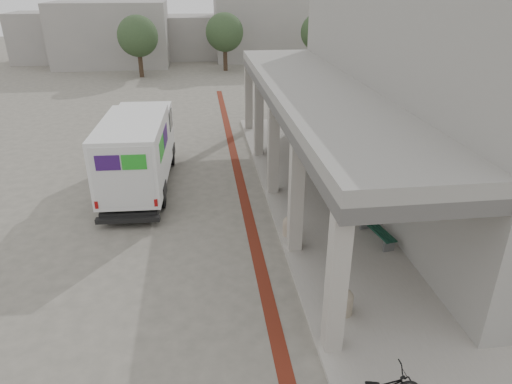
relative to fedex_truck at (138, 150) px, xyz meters
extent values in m
plane|color=#666157|center=(2.79, -5.70, -1.52)|extent=(120.00, 120.00, 0.00)
cube|color=#612013|center=(3.79, -3.70, -1.52)|extent=(0.35, 40.00, 0.01)
cube|color=#9A958A|center=(6.79, -5.70, -1.46)|extent=(4.40, 28.00, 0.12)
cube|color=gray|center=(10.14, -1.20, 1.98)|extent=(4.30, 17.00, 7.00)
cube|color=#555350|center=(6.39, -1.20, 1.98)|extent=(3.40, 16.90, 0.35)
cube|color=gray|center=(6.39, -1.20, 2.33)|extent=(3.40, 16.90, 0.35)
cube|color=gray|center=(-5.21, 28.30, 1.23)|extent=(10.00, 6.00, 5.50)
cube|color=gray|center=(1.79, 32.30, 0.48)|extent=(8.00, 6.00, 4.00)
cube|color=gray|center=(8.79, 30.30, 1.73)|extent=(9.00, 6.00, 6.50)
cube|color=gray|center=(-11.21, 31.30, 0.73)|extent=(7.00, 5.00, 4.50)
cylinder|color=#38281C|center=(-2.21, 22.30, -0.32)|extent=(0.36, 0.36, 2.40)
sphere|color=#2A3C23|center=(-2.21, 22.30, 1.68)|extent=(3.20, 3.20, 3.20)
cylinder|color=#38281C|center=(4.79, 24.30, -0.32)|extent=(0.36, 0.36, 2.40)
sphere|color=#2A3C23|center=(4.79, 24.30, 1.68)|extent=(3.20, 3.20, 3.20)
cylinder|color=#38281C|center=(12.79, 23.30, -0.32)|extent=(0.36, 0.36, 2.40)
sphere|color=#2A3C23|center=(12.79, 23.30, 1.68)|extent=(3.20, 3.20, 3.20)
cube|color=black|center=(0.00, -0.03, -1.17)|extent=(2.09, 6.23, 0.26)
cube|color=silver|center=(-0.03, -0.82, 0.19)|extent=(2.29, 4.66, 2.29)
cube|color=silver|center=(0.09, 2.21, 0.06)|extent=(2.18, 1.75, 2.03)
cube|color=silver|center=(0.12, 3.14, -0.69)|extent=(1.96, 0.60, 0.70)
cube|color=black|center=(0.11, 2.92, 0.54)|extent=(1.95, 0.50, 0.92)
cube|color=black|center=(-0.12, -3.20, -1.22)|extent=(2.03, 0.30, 0.16)
cube|color=#34135A|center=(-1.07, -0.17, 0.59)|extent=(0.07, 1.23, 0.66)
cube|color=green|center=(-1.12, -1.49, 0.59)|extent=(0.07, 1.23, 0.66)
cube|color=#34135A|center=(-0.52, -3.12, 0.72)|extent=(0.75, 0.06, 0.48)
cube|color=green|center=(0.28, -3.15, 0.72)|extent=(0.75, 0.06, 0.48)
cylinder|color=black|center=(-0.84, 2.29, -1.13)|extent=(0.28, 0.80, 0.79)
cylinder|color=black|center=(1.01, 2.22, -1.13)|extent=(0.28, 0.80, 0.79)
cylinder|color=black|center=(-0.99, -1.75, -1.13)|extent=(0.28, 0.80, 0.79)
cylinder|color=black|center=(0.86, -1.83, -1.13)|extent=(0.28, 0.80, 0.79)
cube|color=slate|center=(7.58, -5.74, -1.23)|extent=(0.35, 0.13, 0.35)
cube|color=slate|center=(7.35, -4.39, -1.23)|extent=(0.35, 0.13, 0.35)
cube|color=#123828|center=(7.34, -5.09, -1.04)|extent=(0.37, 1.63, 0.04)
cube|color=#123828|center=(7.46, -5.06, -1.04)|extent=(0.37, 1.63, 0.04)
cube|color=#123828|center=(7.59, -5.04, -1.04)|extent=(0.37, 1.63, 0.04)
cylinder|color=gray|center=(5.46, -8.20, -1.18)|extent=(0.44, 0.44, 0.44)
sphere|color=gray|center=(5.46, -8.20, -0.96)|extent=(0.44, 0.44, 0.44)
cylinder|color=tan|center=(4.89, -4.44, -1.20)|extent=(0.41, 0.41, 0.41)
sphere|color=tan|center=(4.89, -4.44, -0.99)|extent=(0.41, 0.41, 0.41)
cube|color=gray|center=(7.79, -2.69, -0.88)|extent=(0.60, 0.72, 1.04)
camera|label=1|loc=(2.34, -16.45, 5.78)|focal=32.00mm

